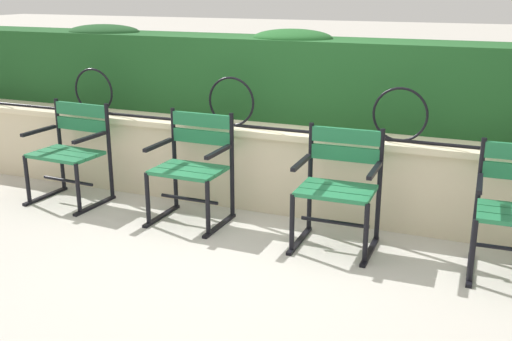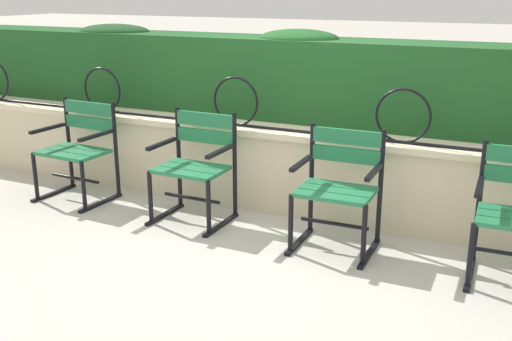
# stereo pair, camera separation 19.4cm
# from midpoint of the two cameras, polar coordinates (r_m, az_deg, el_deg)

# --- Properties ---
(ground_plane) EXTENTS (60.00, 60.00, 0.00)m
(ground_plane) POSITION_cam_midpoint_polar(r_m,az_deg,el_deg) (4.53, 0.77, -6.96)
(ground_plane) COLOR #BCB7AD
(stone_wall) EXTENTS (8.18, 0.41, 0.70)m
(stone_wall) POSITION_cam_midpoint_polar(r_m,az_deg,el_deg) (5.12, 4.60, 0.05)
(stone_wall) COLOR beige
(stone_wall) RESTS_ON ground
(iron_arch_fence) EXTENTS (7.62, 0.02, 0.42)m
(iron_arch_fence) POSITION_cam_midpoint_polar(r_m,az_deg,el_deg) (5.08, 0.19, 5.97)
(iron_arch_fence) COLOR black
(iron_arch_fence) RESTS_ON stone_wall
(hedge_row) EXTENTS (8.01, 0.60, 0.82)m
(hedge_row) POSITION_cam_midpoint_polar(r_m,az_deg,el_deg) (5.40, 6.82, 8.68)
(hedge_row) COLOR #1E5123
(hedge_row) RESTS_ON stone_wall
(park_chair_leftmost) EXTENTS (0.63, 0.55, 0.87)m
(park_chair_leftmost) POSITION_cam_midpoint_polar(r_m,az_deg,el_deg) (5.59, -15.36, 2.12)
(park_chair_leftmost) COLOR #237547
(park_chair_leftmost) RESTS_ON ground
(park_chair_centre_left) EXTENTS (0.58, 0.53, 0.88)m
(park_chair_centre_left) POSITION_cam_midpoint_polar(r_m,az_deg,el_deg) (4.89, -4.54, 0.62)
(park_chair_centre_left) COLOR #237547
(park_chair_centre_left) RESTS_ON ground
(park_chair_centre_right) EXTENTS (0.58, 0.53, 0.86)m
(park_chair_centre_right) POSITION_cam_midpoint_polar(r_m,az_deg,el_deg) (4.41, 9.05, -1.44)
(park_chair_centre_right) COLOR #237547
(park_chair_centre_right) RESTS_ON ground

